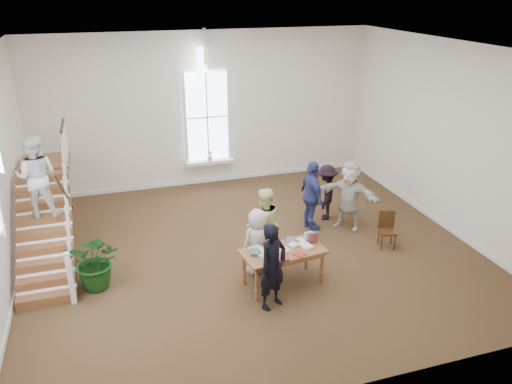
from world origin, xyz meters
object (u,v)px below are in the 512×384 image
object	(u,v)px
elderly_woman	(258,242)
woman_cluster_c	(349,195)
library_table	(283,254)
police_officer	(273,267)
woman_cluster_a	(312,196)
floor_plant	(96,261)
side_chair	(387,228)
person_yellow	(264,224)
woman_cluster_b	(326,192)

from	to	relation	value
elderly_woman	woman_cluster_c	distance (m)	3.07
library_table	police_officer	size ratio (longest dim) A/B	1.01
police_officer	woman_cluster_a	bearing A→B (deg)	26.75
library_table	woman_cluster_a	size ratio (longest dim) A/B	0.98
floor_plant	side_chair	size ratio (longest dim) A/B	1.40
woman_cluster_a	side_chair	distance (m)	1.93
person_yellow	floor_plant	size ratio (longest dim) A/B	1.38
library_table	side_chair	xyz separation A→B (m)	(2.87, 0.79, -0.22)
library_table	floor_plant	bearing A→B (deg)	156.97
police_officer	side_chair	world-z (taller)	police_officer
police_officer	floor_plant	world-z (taller)	police_officer
library_table	person_yellow	bearing A→B (deg)	84.49
floor_plant	woman_cluster_a	bearing A→B (deg)	12.17
woman_cluster_c	floor_plant	bearing A→B (deg)	-123.28
woman_cluster_b	side_chair	xyz separation A→B (m)	(0.73, -1.78, -0.26)
library_table	woman_cluster_b	world-z (taller)	woman_cluster_b
person_yellow	woman_cluster_c	distance (m)	2.60
person_yellow	woman_cluster_c	bearing A→B (deg)	-178.91
floor_plant	side_chair	world-z (taller)	floor_plant
floor_plant	side_chair	bearing A→B (deg)	-2.03
police_officer	floor_plant	xyz separation A→B (m)	(-3.13, 1.66, -0.26)
elderly_woman	woman_cluster_b	xyz separation A→B (m)	(2.47, 1.96, 0.01)
library_table	woman_cluster_c	distance (m)	3.11
woman_cluster_b	library_table	bearing A→B (deg)	-10.87
police_officer	woman_cluster_b	size ratio (longest dim) A/B	1.18
woman_cluster_b	side_chair	bearing A→B (deg)	51.24
library_table	woman_cluster_c	size ratio (longest dim) A/B	0.99
woman_cluster_b	side_chair	size ratio (longest dim) A/B	1.69
woman_cluster_b	woman_cluster_a	bearing A→B (deg)	-24.20
woman_cluster_b	side_chair	world-z (taller)	woman_cluster_b
floor_plant	library_table	bearing A→B (deg)	-15.90
woman_cluster_c	library_table	bearing A→B (deg)	-93.66
woman_cluster_a	woman_cluster_c	bearing A→B (deg)	-105.37
woman_cluster_a	library_table	bearing A→B (deg)	141.14
library_table	elderly_woman	distance (m)	0.69
person_yellow	side_chair	size ratio (longest dim) A/B	1.93
woman_cluster_a	floor_plant	size ratio (longest dim) A/B	1.47
person_yellow	woman_cluster_b	world-z (taller)	person_yellow
police_officer	woman_cluster_b	world-z (taller)	police_officer
police_officer	floor_plant	distance (m)	3.55
person_yellow	woman_cluster_a	xyz separation A→B (m)	(1.57, 1.01, 0.05)
elderly_woman	side_chair	distance (m)	3.21
police_officer	floor_plant	bearing A→B (deg)	124.43
library_table	floor_plant	world-z (taller)	floor_plant
police_officer	person_yellow	bearing A→B (deg)	49.42
library_table	side_chair	bearing A→B (deg)	8.22
elderly_woman	woman_cluster_b	bearing A→B (deg)	-154.95
police_officer	woman_cluster_b	bearing A→B (deg)	23.59
library_table	police_officer	bearing A→B (deg)	-131.07
elderly_woman	woman_cluster_b	distance (m)	3.15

